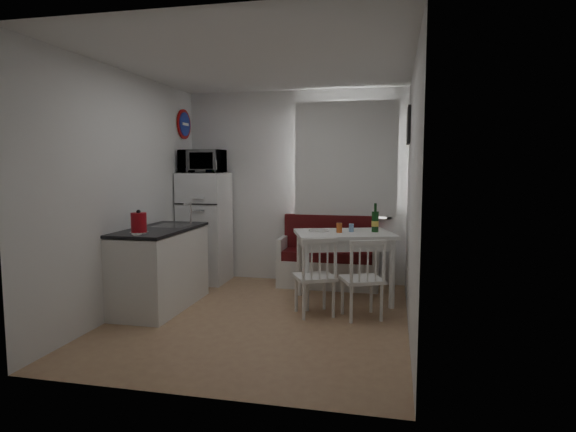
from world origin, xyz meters
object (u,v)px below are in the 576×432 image
Objects in this scene: dining_table at (344,240)px; wine_bottle at (375,218)px; microwave at (202,161)px; fridge at (205,228)px; kettle at (139,223)px; bench at (328,263)px; kitchen_counter at (161,267)px; chair_right at (361,270)px; chair_left at (313,268)px.

wine_bottle is at bearing -2.03° from dining_table.
microwave is (-1.96, 0.52, 0.92)m from dining_table.
kettle is (0.03, -1.78, 0.28)m from fridge.
bench is 1.09m from wine_bottle.
wine_bottle is (2.33, 0.77, 0.53)m from kitchen_counter.
chair_left is at bearing 157.18° from chair_right.
microwave reaches higher than wine_bottle.
kitchen_counter is 2.57× the size of chair_right.
bench is at bearing 5.43° from microwave.
chair_right is 0.92× the size of microwave.
dining_table is (0.27, -0.68, 0.42)m from bench.
microwave is 2.44m from wine_bottle.
dining_table is at bearing -16.36° from fridge.
kitchen_counter is 3.94× the size of wine_bottle.
dining_table is 2.49× the size of chair_right.
bench is 0.85m from dining_table.
kettle reaches higher than chair_left.
chair_left reaches higher than chair_right.
fridge is at bearing 90.00° from microwave.
chair_left is at bearing 18.11° from kettle.
wine_bottle is (0.60, 0.76, 0.47)m from chair_left.
wine_bottle is (2.31, -0.47, 0.24)m from fridge.
wine_bottle is (2.28, 1.31, -0.03)m from kettle.
dining_table is 0.73m from chair_left.
chair_right is 1.53× the size of wine_bottle.
kitchen_counter is at bearing 153.62° from chair_left.
dining_table is 0.86× the size of fridge.
fridge reaches higher than bench.
microwave is at bearing -174.57° from bench.
kitchen_counter reaches higher than bench.
fridge is at bearing 117.38° from chair_left.
microwave is (-2.21, 1.18, 1.12)m from chair_right.
kettle is 0.73× the size of wine_bottle.
wine_bottle is (0.35, 0.10, 0.26)m from dining_table.
bench is 2.16m from microwave.
wine_bottle is at bearing 24.82° from chair_left.
kettle is (-1.93, -1.21, 0.29)m from dining_table.
kitchen_counter reaches higher than kettle.
fridge is (-1.71, 1.23, 0.22)m from chair_left.
dining_table is 2.29m from kettle.
kitchen_counter is 2.23m from chair_right.
dining_table is 2.40× the size of chair_left.
chair_left is 2.12m from fridge.
kitchen_counter is at bearing -161.68° from wine_bottle.
chair_left is at bearing 0.41° from kitchen_counter.
microwave is at bearing 147.02° from dining_table.
chair_right is at bearing -26.78° from chair_left.
fridge reaches higher than chair_left.
kitchen_counter reaches higher than dining_table.
bench reaches higher than dining_table.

